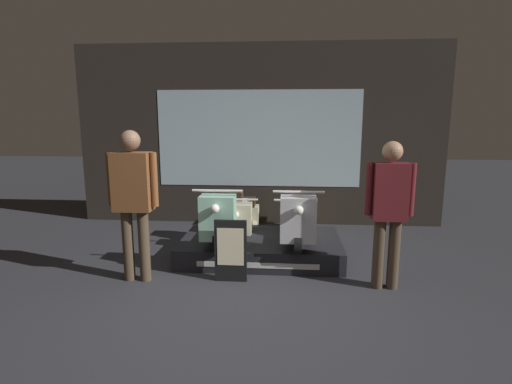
# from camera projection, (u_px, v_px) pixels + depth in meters

# --- Properties ---
(ground_plane) EXTENTS (30.00, 30.00, 0.00)m
(ground_plane) POSITION_uv_depth(u_px,v_px,m) (235.00, 307.00, 4.13)
(ground_plane) COLOR #2D2D33
(shop_wall_back) EXTENTS (6.56, 0.09, 3.20)m
(shop_wall_back) POSITION_uv_depth(u_px,v_px,m) (258.00, 136.00, 7.12)
(shop_wall_back) COLOR #28231E
(shop_wall_back) RESTS_ON ground_plane
(display_platform) EXTENTS (2.18, 1.32, 0.28)m
(display_platform) POSITION_uv_depth(u_px,v_px,m) (261.00, 247.00, 5.58)
(display_platform) COLOR black
(display_platform) RESTS_ON ground_plane
(scooter_display_left) EXTENTS (0.61, 1.67, 0.79)m
(scooter_display_left) POSITION_uv_depth(u_px,v_px,m) (226.00, 216.00, 5.52)
(scooter_display_left) COLOR black
(scooter_display_left) RESTS_ON display_platform
(scooter_display_right) EXTENTS (0.61, 1.67, 0.79)m
(scooter_display_right) POSITION_uv_depth(u_px,v_px,m) (297.00, 217.00, 5.44)
(scooter_display_right) COLOR black
(scooter_display_right) RESTS_ON display_platform
(scooter_backrow_0) EXTENTS (0.61, 1.67, 0.79)m
(scooter_backrow_0) POSITION_uv_depth(u_px,v_px,m) (242.00, 220.00, 6.37)
(scooter_backrow_0) COLOR black
(scooter_backrow_0) RESTS_ON ground_plane
(scooter_backrow_1) EXTENTS (0.61, 1.67, 0.79)m
(scooter_backrow_1) POSITION_uv_depth(u_px,v_px,m) (294.00, 221.00, 6.31)
(scooter_backrow_1) COLOR black
(scooter_backrow_1) RESTS_ON ground_plane
(person_left_browsing) EXTENTS (0.60, 0.24, 1.79)m
(person_left_browsing) POSITION_uv_depth(u_px,v_px,m) (133.00, 193.00, 4.62)
(person_left_browsing) COLOR #473828
(person_left_browsing) RESTS_ON ground_plane
(person_right_browsing) EXTENTS (0.53, 0.22, 1.68)m
(person_right_browsing) POSITION_uv_depth(u_px,v_px,m) (389.00, 205.00, 4.42)
(person_right_browsing) COLOR #473828
(person_right_browsing) RESTS_ON ground_plane
(price_sign_board) EXTENTS (0.38, 0.04, 0.75)m
(price_sign_board) POSITION_uv_depth(u_px,v_px,m) (231.00, 251.00, 4.71)
(price_sign_board) COLOR black
(price_sign_board) RESTS_ON ground_plane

